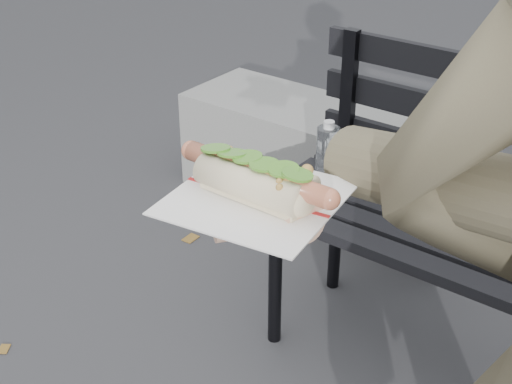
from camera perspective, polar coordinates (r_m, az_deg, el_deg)
concrete_block at (r=2.81m, az=5.83°, el=2.48°), size 1.20×0.40×0.40m
held_hotdog at (r=0.78m, az=14.83°, el=-0.52°), size 0.64×0.31×0.20m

